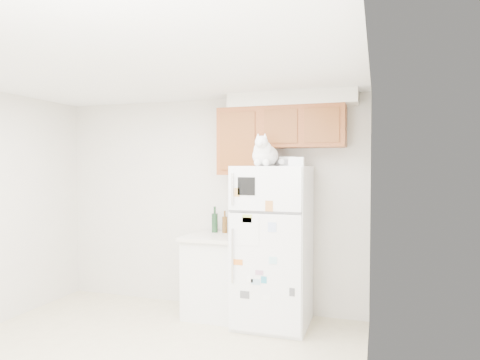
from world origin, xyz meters
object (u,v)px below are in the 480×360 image
at_px(base_counter, 215,275).
at_px(storage_box_front, 297,162).
at_px(storage_box_back, 288,161).
at_px(cat, 265,154).
at_px(refrigerator, 273,246).
at_px(bottle_amber, 225,222).
at_px(bottle_green, 215,219).

relative_size(base_counter, storage_box_front, 6.13).
distance_m(base_counter, storage_box_back, 1.53).
height_order(cat, storage_box_front, cat).
distance_m(refrigerator, storage_box_back, 0.92).
xyz_separation_m(refrigerator, base_counter, (-0.69, 0.07, -0.39)).
bearing_deg(refrigerator, bottle_amber, 158.88).
bearing_deg(bottle_amber, bottle_green, 178.20).
height_order(bottle_green, bottle_amber, bottle_green).
distance_m(base_counter, cat, 1.53).
bearing_deg(bottle_green, storage_box_back, -6.07).
relative_size(storage_box_back, bottle_green, 0.59).
xyz_separation_m(cat, storage_box_back, (0.17, 0.34, -0.07)).
bearing_deg(base_counter, cat, -21.71).
bearing_deg(bottle_green, storage_box_front, -21.00).
bearing_deg(cat, storage_box_front, 5.94).
relative_size(storage_box_back, bottle_amber, 0.69).
bearing_deg(base_counter, bottle_amber, 71.99).
height_order(cat, bottle_amber, cat).
relative_size(refrigerator, bottle_amber, 6.54).
bearing_deg(bottle_amber, storage_box_back, -6.76).
distance_m(storage_box_front, bottle_amber, 1.21).
height_order(refrigerator, storage_box_front, storage_box_front).
bearing_deg(refrigerator, cat, -102.86).
bearing_deg(base_counter, storage_box_front, -13.02).
bearing_deg(refrigerator, base_counter, 173.91).
bearing_deg(bottle_amber, refrigerator, -21.12).
relative_size(refrigerator, storage_box_back, 9.44).
bearing_deg(storage_box_front, base_counter, 164.79).
bearing_deg(storage_box_back, bottle_amber, 170.39).
xyz_separation_m(refrigerator, bottle_amber, (-0.63, 0.24, 0.20)).
bearing_deg(refrigerator, bottle_green, 161.89).
bearing_deg(base_counter, storage_box_back, 5.58).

